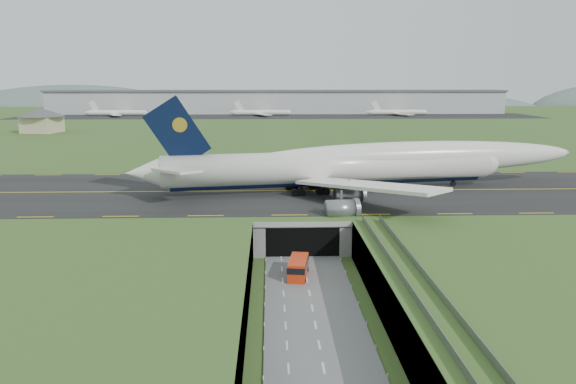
{
  "coord_description": "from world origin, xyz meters",
  "views": [
    {
      "loc": [
        -5.22,
        -79.2,
        28.45
      ],
      "look_at": [
        -1.98,
        20.0,
        8.51
      ],
      "focal_mm": 35.0,
      "sensor_mm": 36.0,
      "label": 1
    }
  ],
  "objects": [
    {
      "name": "jumbo_jet",
      "position": [
        13.84,
        33.51,
        11.43
      ],
      "size": [
        94.37,
        60.14,
        20.18
      ],
      "rotation": [
        0.0,
        0.0,
        0.17
      ],
      "color": "white",
      "rests_on": "ground"
    },
    {
      "name": "guideway",
      "position": [
        11.0,
        -19.11,
        5.32
      ],
      "size": [
        3.0,
        53.0,
        7.05
      ],
      "color": "#A8A8A3",
      "rests_on": "ground"
    },
    {
      "name": "service_building",
      "position": [
        -102.5,
        164.62,
        12.25
      ],
      "size": [
        22.48,
        22.48,
        10.56
      ],
      "rotation": [
        0.0,
        0.0,
        -0.18
      ],
      "color": "#C7B590",
      "rests_on": "ground"
    },
    {
      "name": "tunnel_portal",
      "position": [
        0.0,
        16.71,
        3.33
      ],
      "size": [
        17.0,
        22.3,
        6.0
      ],
      "color": "gray",
      "rests_on": "ground"
    },
    {
      "name": "airfield_deck",
      "position": [
        0.0,
        0.0,
        3.0
      ],
      "size": [
        800.0,
        800.0,
        6.0
      ],
      "primitive_type": "cube",
      "color": "gray",
      "rests_on": "ground"
    },
    {
      "name": "ground",
      "position": [
        0.0,
        0.0,
        0.0
      ],
      "size": [
        900.0,
        900.0,
        0.0
      ],
      "primitive_type": "plane",
      "color": "#335823",
      "rests_on": "ground"
    },
    {
      "name": "cargo_terminal",
      "position": [
        -0.11,
        299.41,
        13.96
      ],
      "size": [
        320.0,
        67.0,
        15.6
      ],
      "color": "#B2B2B2",
      "rests_on": "ground"
    },
    {
      "name": "distant_hills",
      "position": [
        64.38,
        430.0,
        -4.0
      ],
      "size": [
        700.0,
        91.0,
        60.0
      ],
      "color": "slate",
      "rests_on": "ground"
    },
    {
      "name": "taxiway",
      "position": [
        0.0,
        33.0,
        6.09
      ],
      "size": [
        800.0,
        44.0,
        0.18
      ],
      "primitive_type": "cube",
      "color": "black",
      "rests_on": "airfield_deck"
    },
    {
      "name": "trench_road",
      "position": [
        0.0,
        -7.5,
        0.1
      ],
      "size": [
        12.0,
        75.0,
        0.2
      ],
      "primitive_type": "cube",
      "color": "slate",
      "rests_on": "ground"
    },
    {
      "name": "shuttle_tram",
      "position": [
        -1.18,
        -1.3,
        1.54
      ],
      "size": [
        3.53,
        7.08,
        2.78
      ],
      "rotation": [
        0.0,
        0.0,
        -0.15
      ],
      "color": "red",
      "rests_on": "ground"
    }
  ]
}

